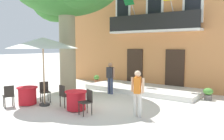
% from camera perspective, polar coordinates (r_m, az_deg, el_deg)
% --- Properties ---
extents(ground_plane, '(120.00, 120.00, 0.00)m').
position_cam_1_polar(ground_plane, '(10.08, -0.83, -8.55)').
color(ground_plane, silver).
extents(building_facade, '(13.00, 5.09, 7.50)m').
position_cam_1_polar(building_facade, '(16.10, 13.38, 10.12)').
color(building_facade, '#CC844C').
rests_on(building_facade, ground).
extents(entrance_step_platform, '(6.27, 2.60, 0.25)m').
position_cam_1_polar(entrance_step_platform, '(13.30, 7.47, -4.51)').
color(entrance_step_platform, silver).
rests_on(entrance_step_platform, ground).
extents(cafe_table_near_tree, '(0.86, 0.86, 0.76)m').
position_cam_1_polar(cafe_table_near_tree, '(10.77, -19.67, -5.82)').
color(cafe_table_near_tree, red).
rests_on(cafe_table_near_tree, ground).
extents(cafe_chair_near_tree_0, '(0.51, 0.51, 0.91)m').
position_cam_1_polar(cafe_chair_near_tree_0, '(10.52, -23.58, -5.47)').
color(cafe_chair_near_tree_0, '#2D2823').
rests_on(cafe_chair_near_tree_0, ground).
extents(cafe_chair_near_tree_1, '(0.53, 0.53, 0.91)m').
position_cam_1_polar(cafe_chair_near_tree_1, '(10.97, -15.90, -4.76)').
color(cafe_chair_near_tree_1, '#2D2823').
rests_on(cafe_chair_near_tree_1, ground).
extents(cafe_table_middle, '(0.86, 0.86, 0.76)m').
position_cam_1_polar(cafe_table_middle, '(9.38, -8.62, -7.24)').
color(cafe_table_middle, red).
rests_on(cafe_table_middle, ground).
extents(cafe_chair_middle_0, '(0.51, 0.51, 0.91)m').
position_cam_1_polar(cafe_chair_middle_0, '(8.73, -6.02, -7.26)').
color(cafe_chair_middle_0, '#2D2823').
rests_on(cafe_chair_middle_0, ground).
extents(cafe_chair_middle_1, '(0.47, 0.47, 0.91)m').
position_cam_1_polar(cafe_chair_middle_1, '(9.93, -11.41, -5.74)').
color(cafe_chair_middle_1, '#2D2823').
rests_on(cafe_chair_middle_1, ground).
extents(cafe_umbrella, '(2.90, 2.90, 2.85)m').
position_cam_1_polar(cafe_umbrella, '(10.18, -16.29, 6.21)').
color(cafe_umbrella, '#997A56').
rests_on(cafe_umbrella, ground).
extents(ground_planter_left, '(0.34, 0.34, 0.62)m').
position_cam_1_polar(ground_planter_left, '(15.34, -3.73, -2.23)').
color(ground_planter_left, '#995638').
rests_on(ground_planter_left, ground).
extents(ground_planter_right, '(0.45, 0.45, 0.56)m').
position_cam_1_polar(ground_planter_right, '(11.89, 22.11, -5.21)').
color(ground_planter_right, slate).
rests_on(ground_planter_right, ground).
extents(pedestrian_near_entrance, '(0.53, 0.40, 1.65)m').
position_cam_1_polar(pedestrian_near_entrance, '(8.35, 6.15, -5.03)').
color(pedestrian_near_entrance, silver).
rests_on(pedestrian_near_entrance, ground).
extents(pedestrian_mid_plaza, '(0.53, 0.23, 1.63)m').
position_cam_1_polar(pedestrian_mid_plaza, '(12.30, -0.42, -1.55)').
color(pedestrian_mid_plaza, '#384260').
rests_on(pedestrian_mid_plaza, ground).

